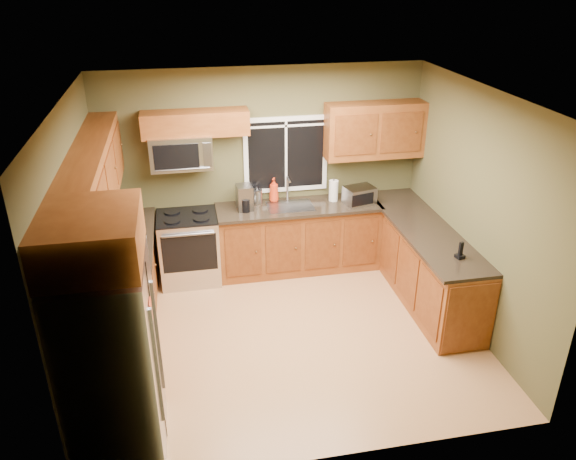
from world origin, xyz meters
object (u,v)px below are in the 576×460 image
object	(u,v)px
kettle	(257,196)
paper_towel_roll	(334,191)
refrigerator	(112,362)
cordless_phone	(460,253)
toaster_oven	(359,196)
microwave	(181,152)
coffee_maker	(245,198)
soap_bottle_a	(274,190)
range	(189,247)
soap_bottle_c	(248,201)

from	to	relation	value
kettle	paper_towel_roll	size ratio (longest dim) A/B	0.78
paper_towel_roll	refrigerator	bearing A→B (deg)	-132.69
cordless_phone	toaster_oven	bearing A→B (deg)	110.49
microwave	coffee_maker	bearing A→B (deg)	-8.23
coffee_maker	soap_bottle_a	xyz separation A→B (m)	(0.42, 0.20, 0.01)
kettle	soap_bottle_a	world-z (taller)	soap_bottle_a
kettle	soap_bottle_a	bearing A→B (deg)	12.41
toaster_oven	microwave	bearing A→B (deg)	174.52
microwave	coffee_maker	distance (m)	0.99
microwave	kettle	xyz separation A→B (m)	(0.94, 0.04, -0.68)
microwave	cordless_phone	world-z (taller)	microwave
range	cordless_phone	xyz separation A→B (m)	(2.88, -1.73, 0.53)
coffee_maker	kettle	size ratio (longest dim) A/B	1.34
soap_bottle_c	cordless_phone	distance (m)	2.75
toaster_oven	cordless_phone	bearing A→B (deg)	-69.51
refrigerator	soap_bottle_a	world-z (taller)	refrigerator
coffee_maker	soap_bottle_c	xyz separation A→B (m)	(0.05, 0.04, -0.06)
paper_towel_roll	soap_bottle_a	distance (m)	0.80
cordless_phone	kettle	bearing A→B (deg)	135.46
coffee_maker	paper_towel_roll	bearing A→B (deg)	3.40
range	soap_bottle_a	distance (m)	1.35
refrigerator	toaster_oven	bearing A→B (deg)	42.32
cordless_phone	refrigerator	bearing A→B (deg)	-163.82
range	cordless_phone	world-z (taller)	cordless_phone
range	toaster_oven	xyz separation A→B (m)	(2.26, -0.08, 0.59)
refrigerator	paper_towel_roll	size ratio (longest dim) A/B	5.75
range	soap_bottle_c	distance (m)	0.98
range	soap_bottle_c	xyz separation A→B (m)	(0.80, 0.07, 0.56)
soap_bottle_a	range	bearing A→B (deg)	-168.86
toaster_oven	soap_bottle_a	size ratio (longest dim) A/B	1.34
microwave	cordless_phone	bearing A→B (deg)	-32.99
soap_bottle_a	microwave	bearing A→B (deg)	-175.39
refrigerator	soap_bottle_c	world-z (taller)	refrigerator
microwave	refrigerator	bearing A→B (deg)	-103.34
soap_bottle_c	microwave	bearing A→B (deg)	175.31
paper_towel_roll	soap_bottle_a	bearing A→B (deg)	170.50
paper_towel_roll	cordless_phone	world-z (taller)	paper_towel_roll
soap_bottle_a	cordless_phone	size ratio (longest dim) A/B	1.70
soap_bottle_c	cordless_phone	bearing A→B (deg)	-40.93
range	refrigerator	bearing A→B (deg)	-103.97
coffee_maker	kettle	world-z (taller)	coffee_maker
microwave	cordless_phone	distance (m)	3.51
range	kettle	xyz separation A→B (m)	(0.94, 0.18, 0.58)
range	kettle	world-z (taller)	kettle
toaster_oven	soap_bottle_c	world-z (taller)	toaster_oven
coffee_maker	range	bearing A→B (deg)	-177.94
toaster_oven	cordless_phone	size ratio (longest dim) A/B	2.27
refrigerator	soap_bottle_c	bearing A→B (deg)	62.33
paper_towel_roll	toaster_oven	bearing A→B (deg)	-30.40
range	toaster_oven	world-z (taller)	toaster_oven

